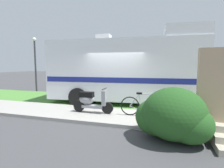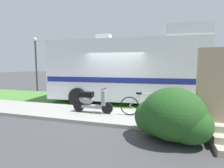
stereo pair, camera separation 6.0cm
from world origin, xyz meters
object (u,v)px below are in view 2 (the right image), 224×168
at_px(scooter, 91,101).
at_px(bicycle, 144,106).
at_px(street_lamp_post, 36,59).
at_px(pickup_truck_near, 163,80).
at_px(motorhome_rv, 127,70).

distance_m(scooter, bicycle, 2.03).
relative_size(bicycle, street_lamp_post, 0.44).
xyz_separation_m(pickup_truck_near, street_lamp_post, (-9.02, -2.27, 1.51)).
bearing_deg(pickup_truck_near, motorhome_rv, -110.53).
distance_m(motorhome_rv, street_lamp_post, 7.70).
bearing_deg(scooter, pickup_truck_near, 70.21).
height_order(motorhome_rv, scooter, motorhome_rv).
relative_size(motorhome_rv, pickup_truck_near, 1.47).
height_order(motorhome_rv, pickup_truck_near, motorhome_rv).
bearing_deg(scooter, bicycle, 2.18).
distance_m(motorhome_rv, pickup_truck_near, 4.82).
relative_size(motorhome_rv, bicycle, 4.31).
xyz_separation_m(scooter, street_lamp_post, (-6.50, 4.74, 1.85)).
bearing_deg(bicycle, scooter, -177.82).
height_order(pickup_truck_near, street_lamp_post, street_lamp_post).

